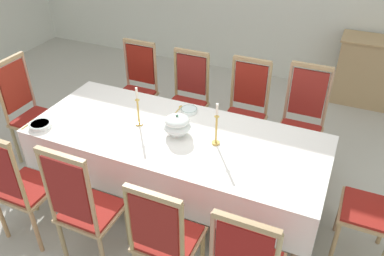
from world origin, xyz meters
The scene contains 19 objects.
ground centered at (0.00, 0.00, -0.02)m, with size 8.14×5.78×0.04m, color #ABA99D.
dining_table centered at (0.00, -0.16, 0.69)m, with size 2.63×1.06×0.76m.
tablecloth centered at (0.00, -0.16, 0.66)m, with size 2.65×1.08×0.41m.
chair_south_a centered at (-0.97, -1.10, 0.58)m, with size 0.44×0.42×1.13m.
chair_north_a centered at (-0.97, 0.77, 0.57)m, with size 0.44×0.42×1.10m.
chair_south_b centered at (-0.32, -1.10, 0.60)m, with size 0.44×0.42×1.18m.
chair_north_b centered at (-0.32, 0.77, 0.57)m, with size 0.44×0.42×1.09m.
chair_south_c centered at (0.36, -1.10, 0.57)m, with size 0.44×0.42×1.09m.
chair_north_c centered at (0.36, 0.77, 0.58)m, with size 0.44×0.42×1.12m.
chair_north_d centered at (0.95, 0.77, 0.59)m, with size 0.44×0.42×1.16m.
chair_head_west centered at (-1.72, -0.16, 0.59)m, with size 0.42×0.44×1.15m.
chair_head_east centered at (1.72, -0.16, 0.59)m, with size 0.42×0.44×1.15m.
soup_tureen centered at (0.01, -0.16, 0.86)m, with size 0.24×0.24×0.20m.
candlestick_west centered at (-0.37, -0.16, 0.92)m, with size 0.07×0.07×0.38m.
candlestick_east centered at (0.37, -0.16, 0.92)m, with size 0.07×0.07×0.39m.
bowl_near_left centered at (-0.05, 0.22, 0.79)m, with size 0.16×0.16×0.04m.
bowl_near_right centered at (-1.17, -0.56, 0.79)m, with size 0.20×0.20×0.04m.
spoon_primary centered at (-0.16, 0.24, 0.77)m, with size 0.03×0.18×0.01m.
spoon_secondary centered at (-1.30, -0.54, 0.77)m, with size 0.03×0.18×0.01m.
Camera 1 is at (1.29, -2.74, 2.72)m, focal length 36.90 mm.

